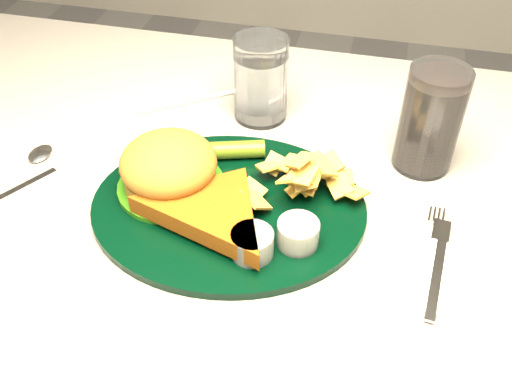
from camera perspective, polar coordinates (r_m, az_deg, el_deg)
table at (r=1.01m, az=-0.96°, el=-16.23°), size 1.20×0.80×0.75m
dinner_plate at (r=0.67m, az=-2.83°, el=0.56°), size 0.37×0.32×0.08m
water_glass at (r=0.83m, az=0.48°, el=11.20°), size 0.09×0.09×0.12m
cola_glass at (r=0.76m, az=17.05°, el=6.90°), size 0.10×0.10×0.14m
fork_napkin at (r=0.65m, az=17.56°, el=-7.71°), size 0.13×0.16×0.01m
spoon at (r=0.78m, az=-22.53°, el=0.54°), size 0.10×0.14×0.01m
wrapped_straw at (r=0.89m, az=-6.12°, el=9.14°), size 0.19×0.16×0.01m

